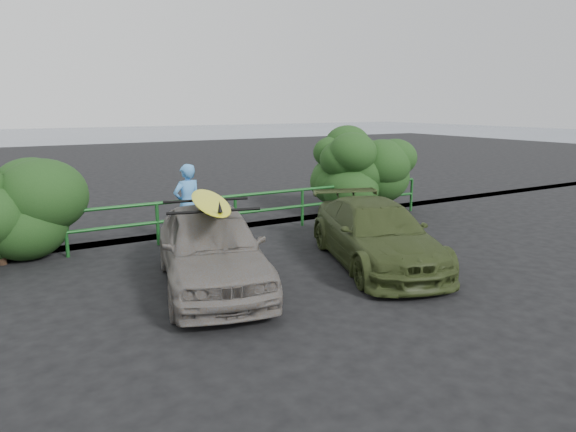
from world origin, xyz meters
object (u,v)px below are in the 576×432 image
at_px(guardrail, 198,219).
at_px(sedan, 211,247).
at_px(surfboard, 210,202).
at_px(olive_vehicle, 376,234).
at_px(man, 188,204).

height_order(guardrail, sedan, sedan).
bearing_deg(guardrail, surfboard, -106.39).
bearing_deg(guardrail, olive_vehicle, -56.65).
xyz_separation_m(olive_vehicle, surfboard, (-3.44, 0.43, 0.93)).
distance_m(guardrail, sedan, 3.47).
xyz_separation_m(olive_vehicle, man, (-2.80, 3.50, 0.31)).
relative_size(sedan, surfboard, 1.56).
height_order(man, surfboard, man).
height_order(guardrail, surfboard, surfboard).
relative_size(olive_vehicle, surfboard, 1.60).
xyz_separation_m(sedan, olive_vehicle, (3.44, -0.43, -0.09)).
bearing_deg(sedan, surfboard, 0.00).
xyz_separation_m(sedan, man, (0.64, 3.07, 0.21)).
distance_m(sedan, surfboard, 0.84).
height_order(olive_vehicle, man, man).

